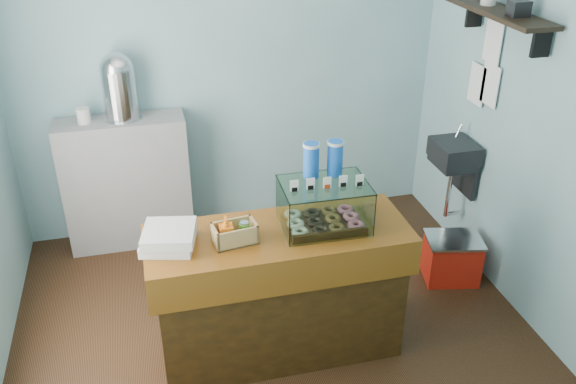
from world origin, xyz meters
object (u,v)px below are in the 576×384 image
object	(u,v)px
display_case	(324,199)
red_cooler	(452,258)
coffee_urn	(119,85)
counter	(279,291)

from	to	relation	value
display_case	red_cooler	xyz separation A→B (m)	(1.17, 0.38, -0.89)
display_case	red_cooler	size ratio (longest dim) A/B	1.13
display_case	coffee_urn	xyz separation A→B (m)	(-1.15, 1.55, 0.30)
display_case	red_cooler	distance (m)	1.51
counter	red_cooler	size ratio (longest dim) A/B	3.42
display_case	coffee_urn	distance (m)	1.96
coffee_urn	red_cooler	distance (m)	2.86
counter	display_case	xyz separation A→B (m)	(0.29, 0.04, 0.61)
counter	red_cooler	bearing A→B (deg)	16.16
counter	coffee_urn	xyz separation A→B (m)	(-0.86, 1.59, 0.92)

